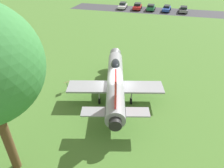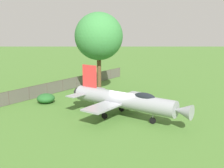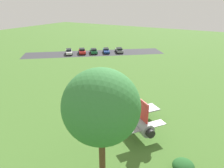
% 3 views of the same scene
% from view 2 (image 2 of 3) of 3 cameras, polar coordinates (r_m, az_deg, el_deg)
% --- Properties ---
extents(ground_plane, '(200.00, 200.00, 0.00)m').
position_cam_2_polar(ground_plane, '(27.81, 2.25, -6.72)').
color(ground_plane, '#47722D').
extents(display_jet, '(11.70, 9.72, 4.83)m').
position_cam_2_polar(display_jet, '(27.12, 2.92, -3.33)').
color(display_jet, gray).
rests_on(display_jet, ground_plane).
extents(shade_tree, '(6.18, 6.07, 10.58)m').
position_cam_2_polar(shade_tree, '(36.46, -2.60, 9.62)').
color(shade_tree, brown).
rests_on(shade_tree, ground_plane).
extents(perimeter_fence, '(21.34, 30.27, 1.65)m').
position_cam_2_polar(perimeter_fence, '(36.25, -14.65, -1.31)').
color(perimeter_fence, '#4C4238').
rests_on(perimeter_fence, ground_plane).
extents(shrub_near_fence, '(1.60, 1.91, 0.68)m').
position_cam_2_polar(shrub_near_fence, '(37.66, -19.24, -1.94)').
color(shrub_near_fence, '#387F3D').
rests_on(shrub_near_fence, ground_plane).
extents(shrub_by_tree, '(2.06, 2.14, 1.11)m').
position_cam_2_polar(shrub_by_tree, '(33.52, -13.20, -2.85)').
color(shrub_by_tree, '#235B26').
rests_on(shrub_by_tree, ground_plane).
extents(info_plaque, '(0.44, 0.63, 1.14)m').
position_cam_2_polar(info_plaque, '(31.15, 8.97, -3.21)').
color(info_plaque, '#333333').
rests_on(info_plaque, ground_plane).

